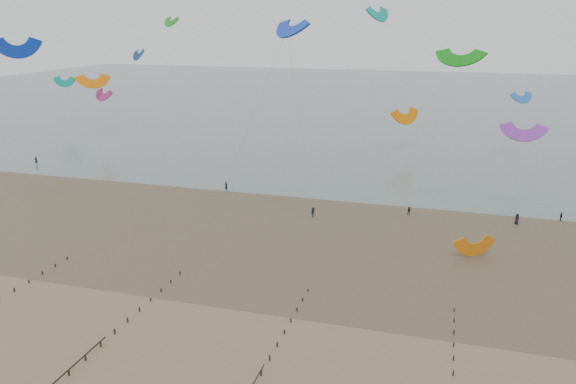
% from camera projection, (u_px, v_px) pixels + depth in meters
% --- Properties ---
extents(ground, '(500.00, 500.00, 0.00)m').
position_uv_depth(ground, '(246.00, 335.00, 61.68)').
color(ground, brown).
rests_on(ground, ground).
extents(sea_and_shore, '(500.00, 665.00, 0.03)m').
position_uv_depth(sea_and_shore, '(294.00, 226.00, 94.35)').
color(sea_and_shore, '#475654').
rests_on(sea_and_shore, ground).
extents(kitesurfer_lead, '(0.75, 0.58, 1.82)m').
position_uv_depth(kitesurfer_lead, '(226.00, 186.00, 114.02)').
color(kitesurfer_lead, black).
rests_on(kitesurfer_lead, ground).
extents(kitesurfers, '(149.21, 21.21, 1.88)m').
position_uv_depth(kitesurfers, '(500.00, 210.00, 99.68)').
color(kitesurfers, black).
rests_on(kitesurfers, ground).
extents(grounded_kite, '(7.23, 6.79, 3.16)m').
position_uv_depth(grounded_kite, '(474.00, 256.00, 82.57)').
color(grounded_kite, orange).
rests_on(grounded_kite, ground).
extents(kites_airborne, '(243.96, 117.56, 41.85)m').
position_uv_depth(kites_airborne, '(337.00, 72.00, 137.41)').
color(kites_airborne, orange).
rests_on(kites_airborne, ground).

